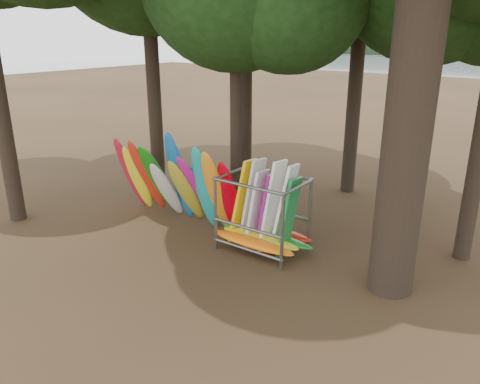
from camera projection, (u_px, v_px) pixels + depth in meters
The scene contains 3 objects.
ground at pixel (221, 255), 13.39m from camera, with size 120.00×120.00×0.00m, color #47331E.
kayak_row at pixel (178, 184), 15.21m from camera, with size 4.98×2.07×3.23m.
storage_rack at pixel (263, 217), 13.39m from camera, with size 3.16×1.60×2.76m.
Camera 1 is at (7.57, -9.40, 6.11)m, focal length 35.00 mm.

